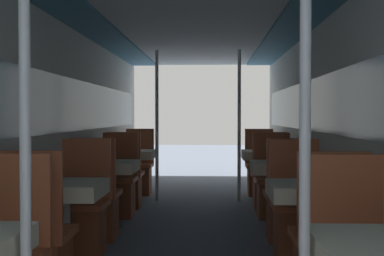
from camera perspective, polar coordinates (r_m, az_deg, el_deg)
The scene contains 23 objects.
wall_left at distance 5.27m, azimuth -14.36°, elevation 0.07°, with size 0.05×10.03×2.12m.
wall_right at distance 5.17m, azimuth 14.45°, elevation 0.05°, with size 0.05×10.03×2.12m.
ceiling_panel at distance 5.14m, azimuth -0.10°, elevation 12.08°, with size 2.60×10.03×0.07m.
support_pole_left_0 at distance 2.33m, azimuth -17.36°, elevation -2.41°, with size 0.05×0.05×2.12m.
dining_table_left_1 at distance 4.15m, azimuth -13.62°, elevation -7.15°, with size 0.60×0.60×0.71m.
chair_left_far_1 at distance 4.77m, azimuth -11.62°, elevation -9.61°, with size 0.43×0.43×1.00m.
dining_table_left_2 at distance 5.86m, azimuth -8.91°, elevation -4.63°, with size 0.60×0.60×0.71m.
chair_left_near_2 at distance 5.32m, azimuth -10.14°, elevation -8.47°, with size 0.43×0.43×1.00m.
chair_left_far_2 at distance 6.47m, azimuth -7.88°, elevation -6.68°, with size 0.43×0.43×1.00m.
dining_table_left_3 at distance 7.59m, azimuth -6.35°, elevation -3.24°, with size 0.60×0.60×0.71m.
chair_left_near_3 at distance 7.03m, azimuth -7.06°, elevation -6.03°, with size 0.43×0.43×1.00m.
chair_left_far_3 at distance 8.20m, azimuth -5.72°, elevation -4.96°, with size 0.43×0.43×1.00m.
support_pole_left_3 at distance 7.52m, azimuth -3.76°, elevation 0.26°, with size 0.05×0.05×2.12m.
support_pole_right_0 at distance 2.23m, azimuth 11.94°, elevation -2.55°, with size 0.05×0.05×2.12m.
dining_table_right_1 at distance 4.06m, azimuth 12.47°, elevation -7.33°, with size 0.60×0.60×0.71m.
chair_right_far_1 at distance 4.69m, azimuth 11.13°, elevation -9.80°, with size 0.43×0.43×1.00m.
dining_table_right_2 at distance 5.79m, azimuth 9.34°, elevation -4.70°, with size 0.60×0.60×0.71m.
chair_right_near_2 at distance 5.25m, azimuth 10.15°, elevation -8.60°, with size 0.43×0.43×1.00m.
chair_right_far_2 at distance 6.42m, azimuth 8.66°, elevation -6.75°, with size 0.43×0.43×1.00m.
dining_table_right_3 at distance 7.54m, azimuth 7.66°, elevation -3.28°, with size 0.60×0.60×0.71m.
chair_right_near_3 at distance 6.98m, azimuth 8.13°, elevation -6.09°, with size 0.43×0.43×1.00m.
chair_right_far_3 at distance 8.16m, azimuth 7.25°, elevation -5.00°, with size 0.43×0.43×1.00m.
support_pole_right_3 at distance 7.49m, azimuth 5.06°, elevation 0.25°, with size 0.05×0.05×2.12m.
Camera 1 is at (0.20, -1.44, 1.21)m, focal length 50.00 mm.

